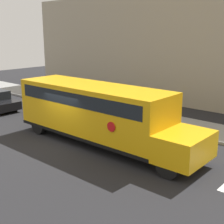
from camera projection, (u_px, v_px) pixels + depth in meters
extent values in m
plane|color=black|center=(65.00, 143.00, 15.98)|extent=(60.00, 60.00, 0.00)
cube|color=gray|center=(140.00, 116.00, 20.70)|extent=(44.00, 3.00, 0.15)
cube|color=#9E937F|center=(190.00, 48.00, 24.39)|extent=(32.00, 4.00, 8.44)
cube|color=#EAA80F|center=(92.00, 110.00, 15.79)|extent=(8.69, 2.50, 2.51)
cube|color=#EAA80F|center=(184.00, 147.00, 12.64)|extent=(1.76, 2.50, 1.14)
cube|color=black|center=(93.00, 132.00, 16.09)|extent=(8.69, 2.54, 0.16)
cube|color=black|center=(92.00, 96.00, 15.61)|extent=(7.99, 2.53, 0.64)
cylinder|color=red|center=(111.00, 127.00, 13.36)|extent=(0.44, 0.02, 0.44)
cylinder|color=black|center=(194.00, 151.00, 13.61)|extent=(1.00, 0.30, 1.00)
cylinder|color=black|center=(168.00, 166.00, 12.04)|extent=(1.00, 0.30, 1.00)
cylinder|color=black|center=(68.00, 117.00, 18.88)|extent=(1.00, 0.30, 1.00)
cylinder|color=black|center=(39.00, 125.00, 17.31)|extent=(1.00, 0.30, 1.00)
cylinder|color=black|center=(15.00, 106.00, 22.29)|extent=(0.64, 0.22, 0.64)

